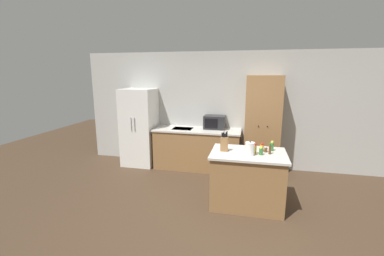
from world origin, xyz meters
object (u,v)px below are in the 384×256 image
object	(u,v)px
knife_block	(224,144)
spice_bottle_green_herb	(270,149)
spice_bottle_amber_oil	(266,150)
spice_bottle_orange_cap	(261,151)
spice_bottle_pale_salt	(272,146)
spice_bottle_short_red	(255,149)
kettle	(250,149)
refrigerator	(140,127)
microwave	(215,122)
pantry_cabinet	(262,125)
spice_bottle_tall_dark	(262,148)

from	to	relation	value
knife_block	spice_bottle_green_herb	size ratio (longest dim) A/B	1.94
spice_bottle_amber_oil	spice_bottle_green_herb	distance (m)	0.12
spice_bottle_amber_oil	spice_bottle_orange_cap	world-z (taller)	spice_bottle_orange_cap
spice_bottle_amber_oil	spice_bottle_pale_salt	xyz separation A→B (m)	(0.10, 0.09, 0.03)
spice_bottle_short_red	kettle	bearing A→B (deg)	-131.50
spice_bottle_short_red	kettle	distance (m)	0.13
refrigerator	spice_bottle_amber_oil	bearing A→B (deg)	-26.14
microwave	spice_bottle_amber_oil	world-z (taller)	microwave
refrigerator	spice_bottle_pale_salt	size ratio (longest dim) A/B	10.91
spice_bottle_orange_cap	spice_bottle_green_herb	bearing A→B (deg)	25.89
pantry_cabinet	spice_bottle_amber_oil	distance (m)	1.44
spice_bottle_amber_oil	spice_bottle_orange_cap	distance (m)	0.18
microwave	spice_bottle_orange_cap	world-z (taller)	microwave
spice_bottle_tall_dark	spice_bottle_green_herb	size ratio (longest dim) A/B	0.77
spice_bottle_pale_salt	microwave	bearing A→B (deg)	128.44
spice_bottle_short_red	spice_bottle_pale_salt	distance (m)	0.35
refrigerator	spice_bottle_amber_oil	world-z (taller)	refrigerator
refrigerator	knife_block	bearing A→B (deg)	-34.41
pantry_cabinet	spice_bottle_short_red	distance (m)	1.57
refrigerator	pantry_cabinet	bearing A→B (deg)	1.45
spice_bottle_tall_dark	spice_bottle_pale_salt	xyz separation A→B (m)	(0.16, 0.06, 0.02)
spice_bottle_pale_salt	kettle	world-z (taller)	kettle
spice_bottle_orange_cap	kettle	bearing A→B (deg)	-160.64
refrigerator	pantry_cabinet	world-z (taller)	pantry_cabinet
spice_bottle_amber_oil	spice_bottle_green_herb	bearing A→B (deg)	-60.44
refrigerator	spice_bottle_green_herb	world-z (taller)	refrigerator
spice_bottle_tall_dark	spice_bottle_amber_oil	xyz separation A→B (m)	(0.06, -0.03, -0.02)
spice_bottle_tall_dark	spice_bottle_pale_salt	distance (m)	0.17
knife_block	spice_bottle_pale_salt	distance (m)	0.78
pantry_cabinet	spice_bottle_tall_dark	size ratio (longest dim) A/B	16.00
spice_bottle_short_red	spice_bottle_amber_oil	world-z (taller)	spice_bottle_short_red
microwave	kettle	size ratio (longest dim) A/B	2.08
spice_bottle_short_red	spice_bottle_amber_oil	size ratio (longest dim) A/B	1.83
spice_bottle_short_red	pantry_cabinet	bearing A→B (deg)	84.08
knife_block	spice_bottle_pale_salt	xyz separation A→B (m)	(0.75, 0.18, -0.05)
knife_block	kettle	world-z (taller)	knife_block
spice_bottle_tall_dark	spice_bottle_orange_cap	xyz separation A→B (m)	(-0.02, -0.19, -0.00)
spice_bottle_green_herb	spice_bottle_pale_salt	distance (m)	0.19
refrigerator	spice_bottle_short_red	distance (m)	3.00
pantry_cabinet	spice_bottle_green_herb	size ratio (longest dim) A/B	12.25
refrigerator	spice_bottle_pale_salt	distance (m)	3.14
knife_block	spice_bottle_orange_cap	distance (m)	0.58
spice_bottle_amber_oil	kettle	size ratio (longest dim) A/B	0.39
refrigerator	spice_bottle_short_red	size ratio (longest dim) A/B	10.90
spice_bottle_short_red	kettle	world-z (taller)	kettle
microwave	knife_block	size ratio (longest dim) A/B	1.43
pantry_cabinet	knife_block	xyz separation A→B (m)	(-0.65, -1.52, -0.03)
spice_bottle_green_herb	spice_bottle_tall_dark	bearing A→B (deg)	132.58
knife_block	kettle	size ratio (longest dim) A/B	1.46
refrigerator	microwave	bearing A→B (deg)	5.09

